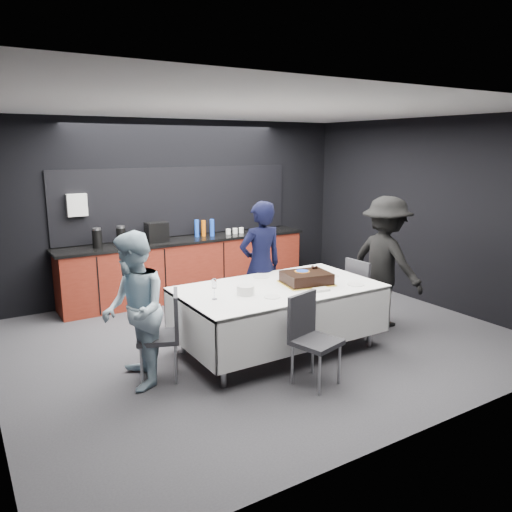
{
  "coord_description": "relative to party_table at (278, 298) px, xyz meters",
  "views": [
    {
      "loc": [
        -3.15,
        -5.02,
        2.38
      ],
      "look_at": [
        0.0,
        0.1,
        1.05
      ],
      "focal_mm": 35.0,
      "sensor_mm": 36.0,
      "label": 1
    }
  ],
  "objects": [
    {
      "name": "chair_left",
      "position": [
        -1.4,
        -0.0,
        -0.11
      ],
      "size": [
        0.55,
        0.55,
        0.92
      ],
      "color": "#29292E",
      "rests_on": "ground"
    },
    {
      "name": "person_center",
      "position": [
        0.23,
        0.76,
        0.21
      ],
      "size": [
        0.63,
        0.42,
        1.7
      ],
      "primitive_type": "imported",
      "rotation": [
        0.0,
        0.0,
        3.11
      ],
      "color": "black",
      "rests_on": "ground"
    },
    {
      "name": "plate_stack",
      "position": [
        -0.48,
        -0.07,
        0.19
      ],
      "size": [
        0.2,
        0.2,
        0.1
      ],
      "primitive_type": "cylinder",
      "color": "white",
      "rests_on": "party_table"
    },
    {
      "name": "person_right",
      "position": [
        1.7,
        -0.03,
        0.23
      ],
      "size": [
        0.74,
        1.18,
        1.74
      ],
      "primitive_type": "imported",
      "rotation": [
        0.0,
        0.0,
        1.65
      ],
      "color": "black",
      "rests_on": "ground"
    },
    {
      "name": "kitchenette",
      "position": [
        -0.02,
        2.62,
        -0.1
      ],
      "size": [
        4.1,
        0.64,
        2.05
      ],
      "color": "maroon",
      "rests_on": "ground"
    },
    {
      "name": "party_table",
      "position": [
        0.0,
        0.0,
        0.0
      ],
      "size": [
        2.32,
        1.32,
        0.78
      ],
      "color": "#99999E",
      "rests_on": "ground"
    },
    {
      "name": "loose_plate_near",
      "position": [
        -0.29,
        -0.31,
        0.14
      ],
      "size": [
        0.18,
        0.18,
        0.01
      ],
      "primitive_type": "cylinder",
      "color": "white",
      "rests_on": "party_table"
    },
    {
      "name": "loose_plate_right_b",
      "position": [
        0.82,
        -0.41,
        0.14
      ],
      "size": [
        0.2,
        0.2,
        0.01
      ],
      "primitive_type": "cylinder",
      "color": "white",
      "rests_on": "party_table"
    },
    {
      "name": "fork_pile",
      "position": [
        0.31,
        -0.4,
        0.15
      ],
      "size": [
        0.19,
        0.13,
        0.03
      ],
      "primitive_type": "cube",
      "rotation": [
        0.0,
        0.0,
        -0.1
      ],
      "color": "white",
      "rests_on": "party_table"
    },
    {
      "name": "loose_plate_right_a",
      "position": [
        0.84,
        0.05,
        0.14
      ],
      "size": [
        0.19,
        0.19,
        0.01
      ],
      "primitive_type": "cylinder",
      "color": "white",
      "rests_on": "party_table"
    },
    {
      "name": "person_left",
      "position": [
        -1.72,
        0.0,
        0.15
      ],
      "size": [
        0.72,
        0.86,
        1.58
      ],
      "primitive_type": "imported",
      "rotation": [
        0.0,
        0.0,
        -1.74
      ],
      "color": "silver",
      "rests_on": "ground"
    },
    {
      "name": "champagne_flute",
      "position": [
        -0.86,
        -0.05,
        0.3
      ],
      "size": [
        0.06,
        0.06,
        0.22
      ],
      "color": "white",
      "rests_on": "party_table"
    },
    {
      "name": "chair_near",
      "position": [
        -0.19,
        -0.86,
        -0.11
      ],
      "size": [
        0.51,
        0.51,
        0.92
      ],
      "color": "#29292E",
      "rests_on": "ground"
    },
    {
      "name": "loose_plate_far",
      "position": [
        0.05,
        0.47,
        0.14
      ],
      "size": [
        0.2,
        0.2,
        0.01
      ],
      "primitive_type": "cylinder",
      "color": "white",
      "rests_on": "party_table"
    },
    {
      "name": "room_shell",
      "position": [
        0.0,
        0.4,
        1.22
      ],
      "size": [
        6.04,
        5.04,
        2.82
      ],
      "color": "white",
      "rests_on": "ground"
    },
    {
      "name": "cake_assembly",
      "position": [
        0.35,
        -0.07,
        0.21
      ],
      "size": [
        0.64,
        0.56,
        0.18
      ],
      "color": "yellow",
      "rests_on": "party_table"
    },
    {
      "name": "ground",
      "position": [
        0.0,
        0.4,
        -0.64
      ],
      "size": [
        6.0,
        6.0,
        0.0
      ],
      "primitive_type": "plane",
      "color": "#3C3B40",
      "rests_on": "ground"
    },
    {
      "name": "chair_right",
      "position": [
        1.4,
        0.06,
        -0.11
      ],
      "size": [
        0.44,
        0.44,
        0.92
      ],
      "color": "#29292E",
      "rests_on": "ground"
    }
  ]
}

